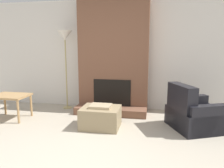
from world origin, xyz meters
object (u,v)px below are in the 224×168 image
object	(u,v)px
ottoman	(101,117)
side_table	(10,98)
armchair	(194,115)
floor_lamp_left	(65,40)

from	to	relation	value
ottoman	side_table	world-z (taller)	side_table
armchair	side_table	xyz separation A→B (m)	(-3.68, -0.14, 0.19)
armchair	floor_lamp_left	bearing A→B (deg)	49.77
ottoman	side_table	distance (m)	1.99
side_table	floor_lamp_left	world-z (taller)	floor_lamp_left
armchair	floor_lamp_left	world-z (taller)	floor_lamp_left
side_table	armchair	bearing A→B (deg)	2.17
side_table	floor_lamp_left	distance (m)	1.78
ottoman	armchair	distance (m)	1.74
ottoman	side_table	bearing A→B (deg)	176.32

